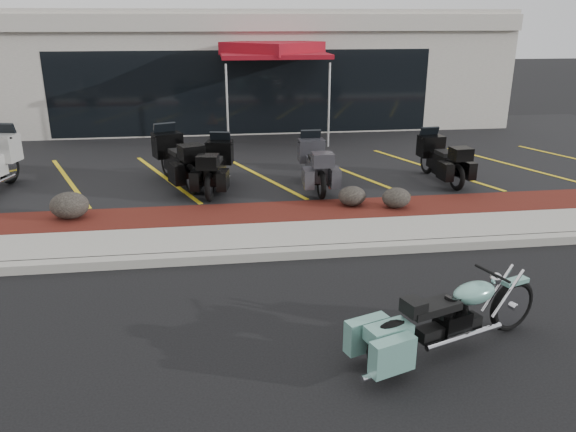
{
  "coord_description": "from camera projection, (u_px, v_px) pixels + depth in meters",
  "views": [
    {
      "loc": [
        -1.04,
        -7.53,
        3.74
      ],
      "look_at": [
        0.15,
        1.2,
        0.62
      ],
      "focal_mm": 35.0,
      "sensor_mm": 36.0,
      "label": 1
    }
  ],
  "objects": [
    {
      "name": "ground",
      "position": [
        289.0,
        282.0,
        8.41
      ],
      "size": [
        90.0,
        90.0,
        0.0
      ],
      "primitive_type": "plane",
      "color": "black",
      "rests_on": "ground"
    },
    {
      "name": "touring_black_front",
      "position": [
        166.0,
        150.0,
        13.17
      ],
      "size": [
        1.63,
        2.4,
        1.3
      ],
      "primitive_type": null,
      "rotation": [
        0.0,
        0.0,
        1.95
      ],
      "color": "black",
      "rests_on": "upper_lot"
    },
    {
      "name": "upper_lot",
      "position": [
        250.0,
        153.0,
        16.05
      ],
      "size": [
        26.0,
        9.6,
        0.15
      ],
      "primitive_type": "cube",
      "color": "black",
      "rests_on": "ground"
    },
    {
      "name": "traffic_cone",
      "position": [
        214.0,
        144.0,
        15.89
      ],
      "size": [
        0.42,
        0.42,
        0.44
      ],
      "primitive_type": "cone",
      "rotation": [
        0.0,
        0.0,
        -0.31
      ],
      "color": "#E15007",
      "rests_on": "upper_lot"
    },
    {
      "name": "curb",
      "position": [
        282.0,
        254.0,
        9.23
      ],
      "size": [
        24.0,
        0.25,
        0.15
      ],
      "primitive_type": "cube",
      "color": "gray",
      "rests_on": "ground"
    },
    {
      "name": "touring_grey",
      "position": [
        310.0,
        155.0,
        12.95
      ],
      "size": [
        0.81,
        2.05,
        1.19
      ],
      "primitive_type": null,
      "rotation": [
        0.0,
        0.0,
        1.56
      ],
      "color": "#313137",
      "rests_on": "upper_lot"
    },
    {
      "name": "boulder_left",
      "position": [
        69.0,
        205.0,
        10.53
      ],
      "size": [
        0.72,
        0.6,
        0.51
      ],
      "primitive_type": "ellipsoid",
      "color": "black",
      "rests_on": "mulch_bed"
    },
    {
      "name": "mulch_bed",
      "position": [
        270.0,
        215.0,
        11.0
      ],
      "size": [
        24.0,
        1.2,
        0.16
      ],
      "primitive_type": "cube",
      "color": "#3A0D0D",
      "rests_on": "ground"
    },
    {
      "name": "sidewalk",
      "position": [
        277.0,
        238.0,
        9.88
      ],
      "size": [
        24.0,
        1.2,
        0.15
      ],
      "primitive_type": "cube",
      "color": "gray",
      "rests_on": "ground"
    },
    {
      "name": "hero_cruiser",
      "position": [
        513.0,
        298.0,
        6.94
      ],
      "size": [
        2.7,
        1.49,
        0.92
      ],
      "primitive_type": null,
      "rotation": [
        0.0,
        0.0,
        0.34
      ],
      "color": "#659E91",
      "rests_on": "ground"
    },
    {
      "name": "touring_white",
      "position": [
        7.0,
        154.0,
        12.64
      ],
      "size": [
        1.46,
        2.55,
        1.39
      ],
      "primitive_type": null,
      "rotation": [
        0.0,
        0.0,
        1.33
      ],
      "color": "#BBBCB7",
      "rests_on": "upper_lot"
    },
    {
      "name": "touring_black_mid",
      "position": [
        221.0,
        157.0,
        12.8
      ],
      "size": [
        1.14,
        2.13,
        1.18
      ],
      "primitive_type": null,
      "rotation": [
        0.0,
        0.0,
        1.38
      ],
      "color": "black",
      "rests_on": "upper_lot"
    },
    {
      "name": "boulder_mid",
      "position": [
        352.0,
        196.0,
        11.27
      ],
      "size": [
        0.56,
        0.47,
        0.4
      ],
      "primitive_type": "ellipsoid",
      "color": "black",
      "rests_on": "mulch_bed"
    },
    {
      "name": "boulder_right",
      "position": [
        396.0,
        198.0,
        11.14
      ],
      "size": [
        0.57,
        0.48,
        0.41
      ],
      "primitive_type": "ellipsoid",
      "color": "black",
      "rests_on": "mulch_bed"
    },
    {
      "name": "dealership_building",
      "position": [
        237.0,
        66.0,
        21.26
      ],
      "size": [
        18.0,
        8.16,
        4.0
      ],
      "color": "#AAA39A",
      "rests_on": "ground"
    },
    {
      "name": "popup_canopy",
      "position": [
        273.0,
        51.0,
        16.85
      ],
      "size": [
        3.99,
        3.99,
        2.91
      ],
      "rotation": [
        0.0,
        0.0,
        0.34
      ],
      "color": "silver",
      "rests_on": "upper_lot"
    },
    {
      "name": "touring_black_rear",
      "position": [
        428.0,
        150.0,
        13.49
      ],
      "size": [
        0.93,
        2.04,
        1.15
      ],
      "primitive_type": null,
      "rotation": [
        0.0,
        0.0,
        1.66
      ],
      "color": "black",
      "rests_on": "upper_lot"
    }
  ]
}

